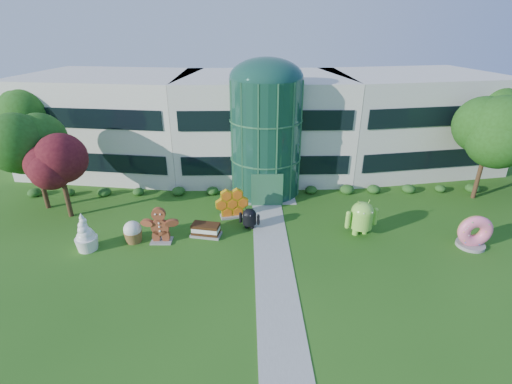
{
  "coord_description": "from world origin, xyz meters",
  "views": [
    {
      "loc": [
        -1.59,
        -18.55,
        13.95
      ],
      "look_at": [
        -0.97,
        6.0,
        2.6
      ],
      "focal_mm": 26.0,
      "sensor_mm": 36.0,
      "label": 1
    }
  ],
  "objects_px": {
    "gingerbread": "(160,225)",
    "android_black": "(249,217)",
    "donut": "(474,231)",
    "android_green": "(362,216)"
  },
  "relations": [
    {
      "from": "gingerbread",
      "to": "android_black",
      "type": "bearing_deg",
      "value": 16.98
    },
    {
      "from": "donut",
      "to": "android_green",
      "type": "bearing_deg",
      "value": 168.02
    },
    {
      "from": "android_black",
      "to": "gingerbread",
      "type": "relative_size",
      "value": 0.64
    },
    {
      "from": "android_black",
      "to": "donut",
      "type": "bearing_deg",
      "value": 4.62
    },
    {
      "from": "android_black",
      "to": "gingerbread",
      "type": "height_order",
      "value": "gingerbread"
    },
    {
      "from": "android_black",
      "to": "donut",
      "type": "distance_m",
      "value": 15.28
    },
    {
      "from": "android_green",
      "to": "donut",
      "type": "bearing_deg",
      "value": -26.91
    },
    {
      "from": "donut",
      "to": "android_black",
      "type": "bearing_deg",
      "value": 171.86
    },
    {
      "from": "android_green",
      "to": "android_black",
      "type": "distance_m",
      "value": 8.03
    },
    {
      "from": "gingerbread",
      "to": "android_green",
      "type": "bearing_deg",
      "value": 4.3
    }
  ]
}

